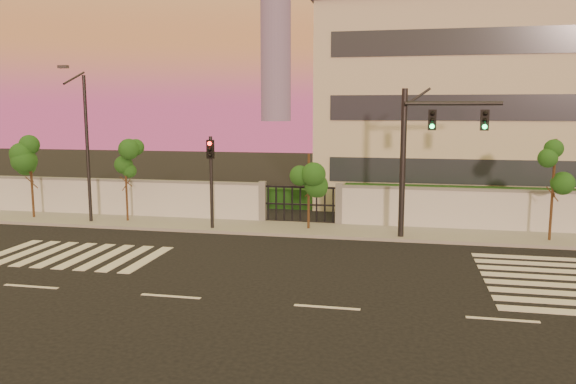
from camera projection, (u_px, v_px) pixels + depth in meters
name	position (u px, v px, depth m)	size (l,w,h in m)	color
ground	(327.00, 308.00, 16.83)	(120.00, 120.00, 0.00)	black
sidewalk	(356.00, 232.00, 27.00)	(60.00, 3.00, 0.15)	gray
perimeter_wall	(361.00, 206.00, 28.29)	(60.00, 0.36, 2.20)	silver
hedge_row	(384.00, 203.00, 30.77)	(41.00, 4.25, 1.80)	#103611
institutional_building	(515.00, 105.00, 35.47)	(24.40, 12.40, 12.25)	beige
distant_skyscraper	(276.00, 1.00, 292.16)	(16.00, 16.00, 118.00)	slate
road_markings	(298.00, 270.00, 20.78)	(57.00, 7.62, 0.02)	silver
street_tree_b	(31.00, 161.00, 29.86)	(1.57, 1.25, 4.35)	#382314
street_tree_c	(126.00, 163.00, 28.92)	(1.33, 1.06, 4.30)	#382314
street_tree_d	(309.00, 174.00, 27.03)	(1.47, 1.17, 3.80)	#382314
street_tree_e	(555.00, 167.00, 24.48)	(1.42, 1.13, 4.64)	#382314
traffic_signal_main	(423.00, 146.00, 24.87)	(4.30, 0.77, 6.82)	black
traffic_signal_secondary	(211.00, 171.00, 27.10)	(0.36, 0.34, 4.62)	black
streetlight_west	(85.00, 141.00, 28.43)	(0.48, 1.92, 7.96)	black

